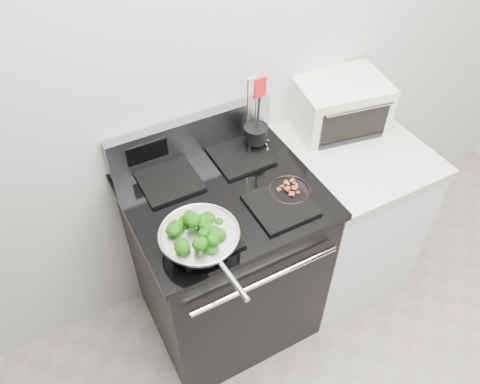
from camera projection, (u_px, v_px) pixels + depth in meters
back_wall at (249, 51)px, 1.95m from camera, size 4.00×0.02×2.70m
gas_range at (226, 260)px, 2.25m from camera, size 0.79×0.69×1.13m
counter at (340, 215)px, 2.50m from camera, size 0.62×0.68×0.92m
skillet at (200, 238)px, 1.69m from camera, size 0.30×0.47×0.06m
broccoli_pile at (199, 234)px, 1.68m from camera, size 0.23×0.23×0.08m
bacon_plate at (290, 189)px, 1.92m from camera, size 0.17×0.17×0.04m
utensil_holder at (256, 137)px, 2.07m from camera, size 0.12×0.12×0.37m
toaster_oven at (339, 104)px, 2.22m from camera, size 0.46×0.38×0.24m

